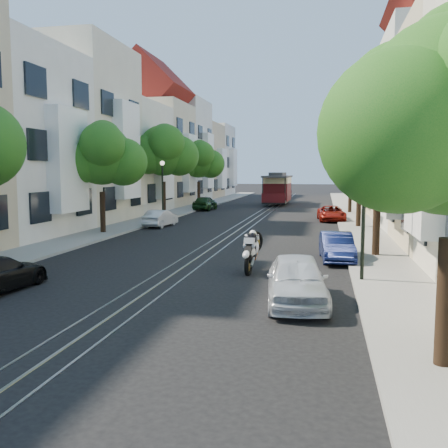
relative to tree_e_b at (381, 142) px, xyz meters
The scene contains 24 objects.
ground 20.91m from the tree_e_b, 110.89° to the left, with size 200.00×200.00×0.00m, color black.
sidewalk_east 19.59m from the tree_e_b, 90.03° to the left, with size 2.50×80.00×0.12m, color gray.
sidewalk_west 24.38m from the tree_e_b, 127.33° to the left, with size 2.50×80.00×0.12m, color gray.
rail_left 21.10m from the tree_e_b, 112.32° to the left, with size 0.06×80.00×0.02m, color gray.
rail_slot 20.90m from the tree_e_b, 110.89° to the left, with size 0.06×80.00×0.02m, color gray.
rail_right 20.72m from the tree_e_b, 109.43° to the left, with size 0.06×80.00×0.02m, color gray.
lane_line 20.91m from the tree_e_b, 110.89° to the left, with size 0.08×80.00×0.01m, color tan.
townhouses_east 19.50m from the tree_e_b, 76.32° to the left, with size 7.75×72.00×12.00m.
townhouses_west 26.92m from the tree_e_b, 135.29° to the left, with size 7.75×72.00×11.76m.
tree_e_b is the anchor object (origin of this frame).
tree_e_c 11.00m from the tree_e_b, 90.00° to the left, with size 4.84×3.99×6.52m.
tree_e_d 22.00m from the tree_e_b, 90.00° to the left, with size 5.01×4.16×6.85m.
tree_w_b 15.25m from the tree_e_b, 160.85° to the left, with size 4.72×3.87×6.27m.
tree_w_c 21.53m from the tree_e_b, 131.99° to the left, with size 5.13×4.28×7.09m.
tree_w_d 30.60m from the tree_e_b, 118.07° to the left, with size 4.84×3.99×6.52m.
lamp_east 5.41m from the tree_e_b, 100.93° to the right, with size 0.32×0.32×4.16m.
lamp_west 18.90m from the tree_e_b, 136.15° to the left, with size 0.32×0.32×4.16m.
sportbike_rider 7.21m from the tree_e_b, 140.42° to the right, with size 0.55×2.14×1.48m.
cable_car 33.01m from the tree_e_b, 102.43° to the left, with size 2.63×8.14×3.12m.
parked_car_e_near 9.37m from the tree_e_b, 109.83° to the right, with size 1.56×3.87×1.32m, color silver.
parked_car_e_mid 4.61m from the tree_e_b, 147.22° to the right, with size 1.19×3.43×1.13m, color #0C1540.
parked_car_e_far 15.82m from the tree_e_b, 96.25° to the left, with size 1.82×3.94×1.10m, color maroon.
parked_car_w_mid 16.12m from the tree_e_b, 143.32° to the left, with size 1.14×3.28×1.08m, color silver.
parked_car_w_far 26.74m from the tree_e_b, 119.12° to the left, with size 1.54×3.83×1.30m, color black.
Camera 1 is at (5.08, -12.18, 3.55)m, focal length 40.00 mm.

